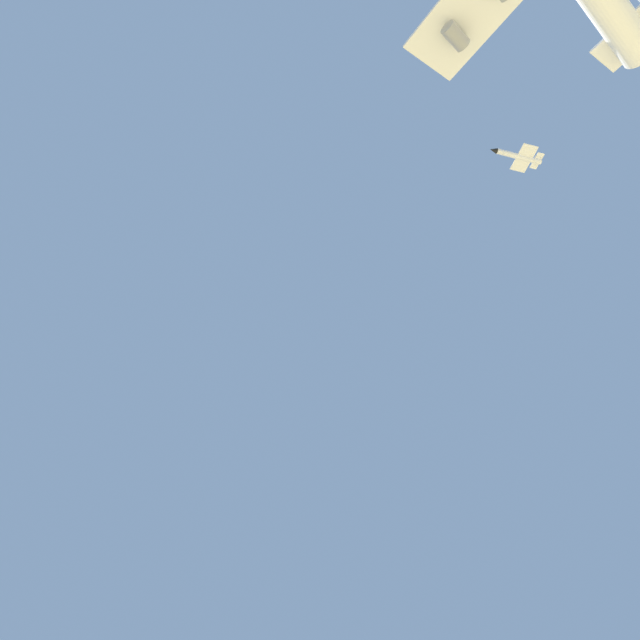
# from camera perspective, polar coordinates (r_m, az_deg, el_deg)

# --- Properties ---
(chase_jet_trailing) EXTENTS (14.44, 10.51, 4.00)m
(chase_jet_trailing) POSITION_cam_1_polar(r_m,az_deg,el_deg) (172.47, 18.77, 14.85)
(chase_jet_trailing) COLOR silver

